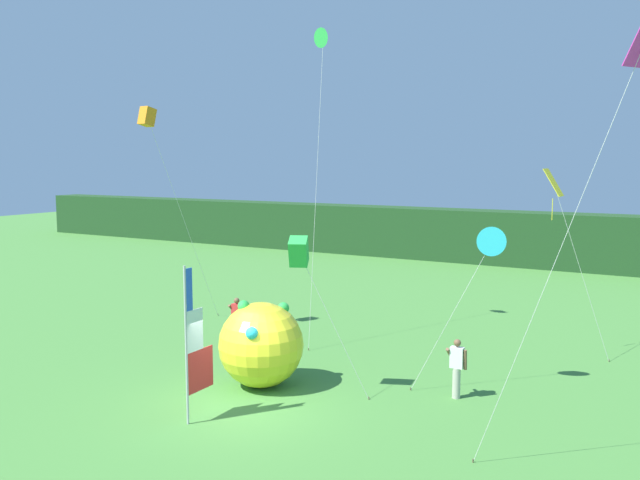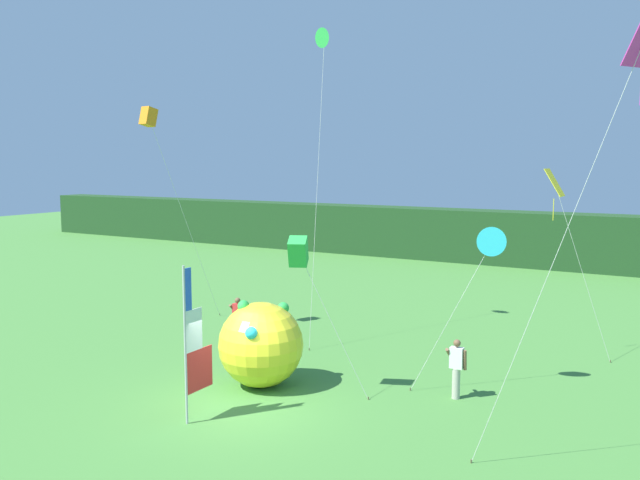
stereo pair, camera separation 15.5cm
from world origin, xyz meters
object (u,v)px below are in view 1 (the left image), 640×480
(banner_flag, at_px, (194,346))
(kite_cyan_delta_4, at_px, (492,242))
(kite_yellow_diamond_1, at_px, (555,189))
(kite_orange_box_2, at_px, (148,118))
(kite_green_delta_5, at_px, (323,40))
(person_mid_field, at_px, (457,367))
(inflatable_balloon, at_px, (261,344))
(kite_magenta_diamond_3, at_px, (635,67))
(person_near_banner, at_px, (237,319))
(kite_green_box_0, at_px, (299,252))

(banner_flag, height_order, kite_cyan_delta_4, kite_cyan_delta_4)
(banner_flag, bearing_deg, kite_yellow_diamond_1, 55.94)
(banner_flag, height_order, kite_orange_box_2, kite_orange_box_2)
(banner_flag, bearing_deg, kite_green_delta_5, 99.08)
(banner_flag, height_order, person_mid_field, banner_flag)
(person_mid_field, bearing_deg, kite_yellow_diamond_1, 74.04)
(kite_green_delta_5, bearing_deg, inflatable_balloon, -76.87)
(inflatable_balloon, distance_m, kite_green_delta_5, 11.51)
(kite_magenta_diamond_3, xyz_separation_m, kite_cyan_delta_4, (-3.75, 4.06, -4.05))
(person_near_banner, xyz_separation_m, kite_magenta_diamond_3, (12.79, -4.29, 7.38))
(kite_green_box_0, height_order, kite_magenta_diamond_3, kite_magenta_diamond_3)
(banner_flag, distance_m, kite_magenta_diamond_3, 11.56)
(banner_flag, height_order, person_near_banner, banner_flag)
(kite_green_box_0, bearing_deg, kite_cyan_delta_4, 38.23)
(inflatable_balloon, height_order, kite_green_box_0, kite_green_box_0)
(kite_green_box_0, bearing_deg, kite_yellow_diamond_1, 53.88)
(person_near_banner, distance_m, inflatable_balloon, 4.75)
(person_near_banner, bearing_deg, banner_flag, -61.91)
(kite_green_box_0, xyz_separation_m, kite_cyan_delta_4, (4.28, 3.37, 0.17))
(kite_yellow_diamond_1, xyz_separation_m, kite_green_delta_5, (-8.12, -0.68, 5.22))
(inflatable_balloon, distance_m, kite_magenta_diamond_3, 11.82)
(person_near_banner, relative_size, kite_green_box_0, 0.37)
(kite_orange_box_2, bearing_deg, person_mid_field, -4.26)
(kite_green_delta_5, bearing_deg, kite_orange_box_2, -145.79)
(kite_yellow_diamond_1, relative_size, kite_cyan_delta_4, 1.34)
(kite_cyan_delta_4, bearing_deg, kite_yellow_diamond_1, 75.91)
(person_mid_field, height_order, kite_yellow_diamond_1, kite_yellow_diamond_1)
(person_mid_field, distance_m, kite_magenta_diamond_3, 8.95)
(inflatable_balloon, bearing_deg, kite_green_box_0, -9.63)
(banner_flag, relative_size, person_near_banner, 2.41)
(kite_green_box_0, distance_m, kite_yellow_diamond_1, 9.01)
(kite_magenta_diamond_3, distance_m, kite_cyan_delta_4, 6.85)
(inflatable_balloon, distance_m, kite_green_box_0, 3.15)
(kite_orange_box_2, distance_m, kite_magenta_diamond_3, 16.54)
(kite_green_box_0, relative_size, kite_cyan_delta_4, 0.96)
(person_mid_field, height_order, kite_green_box_0, kite_green_box_0)
(inflatable_balloon, relative_size, kite_green_delta_5, 0.22)
(kite_cyan_delta_4, distance_m, kite_green_delta_5, 10.21)
(kite_orange_box_2, bearing_deg, inflatable_balloon, -22.04)
(person_mid_field, bearing_deg, kite_green_delta_5, 146.32)
(person_near_banner, bearing_deg, kite_yellow_diamond_1, 19.68)
(person_near_banner, xyz_separation_m, kite_orange_box_2, (-3.34, -0.66, 7.09))
(kite_green_box_0, distance_m, kite_orange_box_2, 9.47)
(person_near_banner, height_order, kite_magenta_diamond_3, kite_magenta_diamond_3)
(kite_yellow_diamond_1, height_order, kite_orange_box_2, kite_orange_box_2)
(kite_green_box_0, relative_size, kite_yellow_diamond_1, 0.72)
(person_mid_field, xyz_separation_m, kite_green_delta_5, (-6.65, 4.43, 9.90))
(kite_orange_box_2, xyz_separation_m, kite_magenta_diamond_3, (16.13, -3.63, 0.29))
(kite_orange_box_2, distance_m, kite_green_delta_5, 6.91)
(banner_flag, relative_size, kite_orange_box_2, 0.47)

